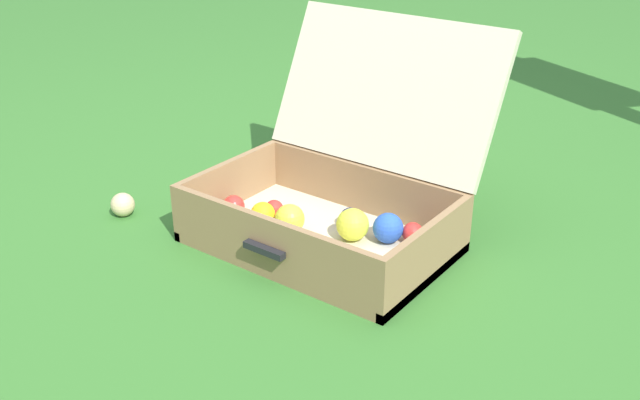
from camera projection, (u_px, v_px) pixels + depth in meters
The scene contains 3 objects.
ground_plane at pixel (295, 240), 1.87m from camera, with size 16.00×16.00×0.00m, color #336B28.
open_suitcase at pixel (338, 192), 1.85m from camera, with size 0.62×0.60×0.51m.
stray_ball_on_grass at pixel (123, 205), 1.98m from camera, with size 0.06×0.06×0.06m, color #D1B784.
Camera 1 is at (1.03, -1.28, 0.90)m, focal length 41.42 mm.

